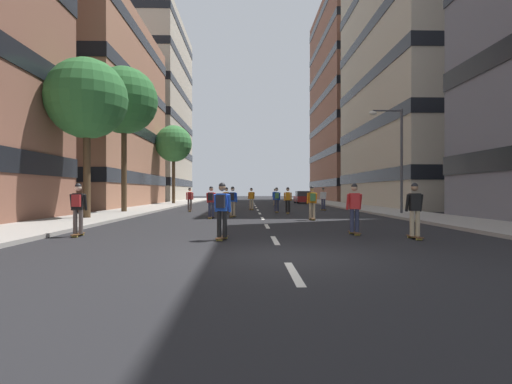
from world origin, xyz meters
name	(u,v)px	position (x,y,z in m)	size (l,w,h in m)	color
ground_plane	(256,207)	(0.00, 28.50, 0.00)	(171.01, 171.01, 0.00)	black
sidewalk_left	(165,205)	(-9.18, 32.06, 0.07)	(3.70, 78.38, 0.14)	#9E9991
sidewalk_right	(345,205)	(9.18, 32.06, 0.07)	(3.70, 78.38, 0.14)	#9E9991
lane_markings	(256,206)	(0.00, 30.50, 0.00)	(0.16, 67.20, 0.01)	silver
building_left_mid	(66,113)	(-18.62, 30.72, 9.16)	(15.30, 21.33, 18.14)	#9E6B51
building_left_far	(135,111)	(-18.62, 55.45, 14.20)	(15.30, 21.63, 28.22)	#BCB29E
building_right_mid	(442,60)	(18.62, 30.72, 14.61)	(15.30, 22.22, 29.03)	#B2A893
building_right_far	(368,101)	(18.62, 55.45, 15.94)	(15.30, 23.23, 31.69)	brown
parked_car_near	(303,198)	(6.13, 41.36, 0.70)	(1.82, 4.40, 1.52)	maroon
street_tree_near	(87,99)	(-9.18, 11.83, 6.30)	(4.15, 4.15, 8.27)	#4C3823
street_tree_mid	(174,144)	(-9.18, 36.78, 6.86)	(4.13, 4.13, 8.82)	#4C3823
street_tree_far	(124,101)	(-9.18, 18.22, 7.62)	(4.51, 4.51, 9.77)	#4C3823
streetlamp_right	(396,149)	(8.44, 15.73, 4.14)	(2.13, 0.30, 6.50)	#3F3F44
skater_0	(415,208)	(4.43, 3.22, 0.98)	(0.53, 0.90, 1.78)	brown
skater_1	(277,198)	(1.24, 19.16, 1.02)	(0.54, 0.90, 1.78)	brown
skater_2	(222,207)	(-1.64, 3.13, 1.02)	(0.56, 0.92, 1.78)	brown
skater_3	(232,200)	(-1.70, 14.14, 1.02)	(0.57, 0.92, 1.78)	brown
skater_4	(323,198)	(5.11, 22.18, 0.98)	(0.56, 0.92, 1.78)	brown
skater_5	(251,198)	(-0.50, 23.16, 0.98)	(0.57, 0.92, 1.78)	brown
skater_6	(275,196)	(2.13, 34.02, 0.98)	(0.56, 0.92, 1.78)	brown
skater_7	(312,201)	(2.54, 11.62, 1.02)	(0.54, 0.91, 1.78)	brown
skater_8	(211,200)	(-2.83, 12.90, 1.02)	(0.55, 0.92, 1.78)	brown
skater_9	(227,199)	(-2.28, 18.76, 0.98)	(0.57, 0.92, 1.78)	brown
skater_10	(354,206)	(2.87, 4.56, 0.98)	(0.54, 0.91, 1.78)	brown
skater_11	(78,206)	(-6.50, 4.20, 1.02)	(0.55, 0.91, 1.78)	brown
skater_12	(288,199)	(1.89, 17.83, 0.98)	(0.55, 0.91, 1.78)	brown
skater_13	(190,198)	(-5.09, 20.65, 1.02)	(0.56, 0.92, 1.78)	brown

